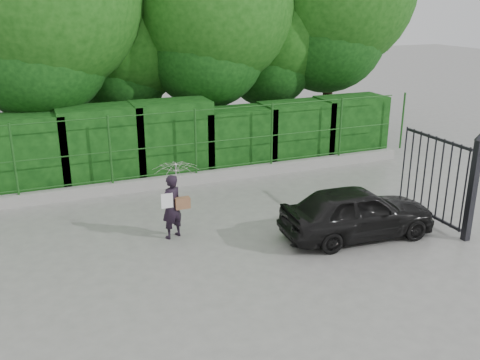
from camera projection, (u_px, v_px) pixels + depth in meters
name	position (u px, v px, depth m)	size (l,w,h in m)	color
ground	(245.00, 253.00, 10.85)	(80.00, 80.00, 0.00)	gray
kerb	(183.00, 180.00, 14.75)	(14.00, 0.25, 0.30)	#9E9E99
fence	(189.00, 142.00, 14.49)	(14.13, 0.06, 1.80)	#1C5019
hedge	(166.00, 142.00, 15.29)	(14.20, 1.20, 2.17)	black
trees	(184.00, 8.00, 16.55)	(17.10, 6.15, 8.08)	black
gate	(456.00, 181.00, 11.47)	(0.22, 2.33, 2.36)	black
woman	(176.00, 188.00, 11.29)	(1.00, 1.01, 1.67)	black
car	(357.00, 212.00, 11.43)	(1.34, 3.34, 1.14)	black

